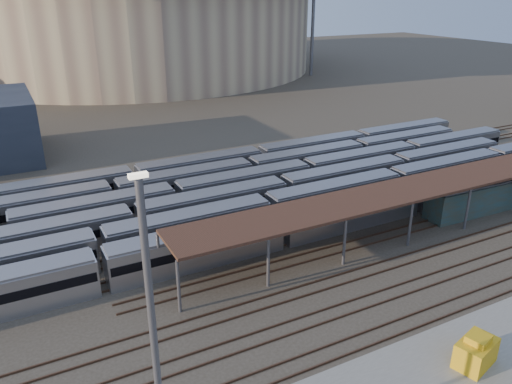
% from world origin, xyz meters
% --- Properties ---
extents(ground, '(420.00, 420.00, 0.00)m').
position_xyz_m(ground, '(0.00, 0.00, 0.00)').
color(ground, '#383026').
rests_on(ground, ground).
extents(subway_trains, '(126.64, 23.90, 3.60)m').
position_xyz_m(subway_trains, '(-1.66, 18.50, 1.80)').
color(subway_trains, '#ADACB1').
rests_on(subway_trains, ground).
extents(inspection_shed, '(60.30, 6.00, 5.30)m').
position_xyz_m(inspection_shed, '(22.00, 4.00, 4.98)').
color(inspection_shed, '#5A5A5F').
rests_on(inspection_shed, ground).
extents(empty_tracks, '(170.00, 9.62, 0.18)m').
position_xyz_m(empty_tracks, '(0.00, -5.00, 0.09)').
color(empty_tracks, '#4C3323').
rests_on(empty_tracks, ground).
extents(stadium, '(124.00, 124.00, 32.50)m').
position_xyz_m(stadium, '(25.00, 140.00, 16.47)').
color(stadium, tan).
rests_on(stadium, ground).
extents(floodlight_2, '(4.00, 1.00, 38.40)m').
position_xyz_m(floodlight_2, '(70.00, 100.00, 20.65)').
color(floodlight_2, '#5A5A5F').
rests_on(floodlight_2, ground).
extents(floodlight_3, '(4.00, 1.00, 38.40)m').
position_xyz_m(floodlight_3, '(-10.00, 160.00, 20.65)').
color(floodlight_3, '#5A5A5F').
rests_on(floodlight_3, ground).
extents(teal_boxcar, '(15.94, 3.63, 3.70)m').
position_xyz_m(teal_boxcar, '(32.02, 4.00, 1.85)').
color(teal_boxcar, '#1D4449').
rests_on(teal_boxcar, ground).
extents(yard_light_pole, '(0.80, 0.36, 18.50)m').
position_xyz_m(yard_light_pole, '(-14.12, -14.11, 9.53)').
color(yard_light_pole, '#5A5A5F').
rests_on(yard_light_pole, apron).
extents(yellow_equipment, '(3.65, 2.81, 2.01)m').
position_xyz_m(yellow_equipment, '(8.82, -14.93, 1.21)').
color(yellow_equipment, gold).
rests_on(yellow_equipment, apron).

